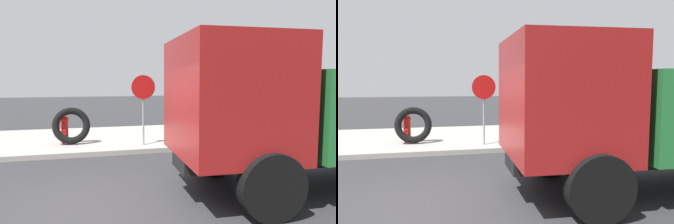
{
  "view_description": "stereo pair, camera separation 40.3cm",
  "coord_description": "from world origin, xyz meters",
  "views": [
    {
      "loc": [
        -0.02,
        -5.46,
        2.22
      ],
      "look_at": [
        2.19,
        2.82,
        1.38
      ],
      "focal_mm": 34.59,
      "sensor_mm": 36.0,
      "label": 1
    },
    {
      "loc": [
        0.37,
        -5.56,
        2.22
      ],
      "look_at": [
        2.19,
        2.82,
        1.38
      ],
      "focal_mm": 34.59,
      "sensor_mm": 36.0,
      "label": 2
    }
  ],
  "objects": [
    {
      "name": "stop_sign",
      "position": [
        1.86,
        4.62,
        1.7
      ],
      "size": [
        0.76,
        0.08,
        2.23
      ],
      "color": "gray",
      "rests_on": "sidewalk_curb"
    },
    {
      "name": "loose_tire",
      "position": [
        -0.38,
        5.34,
        0.75
      ],
      "size": [
        1.2,
        0.45,
        1.21
      ],
      "primitive_type": "torus",
      "rotation": [
        1.39,
        0.0,
        0.02
      ],
      "color": "black",
      "rests_on": "sidewalk_curb"
    },
    {
      "name": "dump_truck_green",
      "position": [
        4.98,
        0.04,
        1.61
      ],
      "size": [
        7.1,
        3.04,
        3.0
      ],
      "color": "#237033",
      "rests_on": "ground"
    },
    {
      "name": "fire_hydrant",
      "position": [
        -0.6,
        5.64,
        0.64
      ],
      "size": [
        0.27,
        0.61,
        0.92
      ],
      "color": "red",
      "rests_on": "sidewalk_curb"
    },
    {
      "name": "sidewalk_curb",
      "position": [
        0.0,
        6.5,
        0.07
      ],
      "size": [
        36.0,
        5.0,
        0.15
      ],
      "primitive_type": "cube",
      "color": "#99968E",
      "rests_on": "ground"
    },
    {
      "name": "ground_plane",
      "position": [
        0.0,
        0.0,
        0.0
      ],
      "size": [
        80.0,
        80.0,
        0.0
      ],
      "primitive_type": "plane",
      "color": "#2D2D30"
    }
  ]
}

